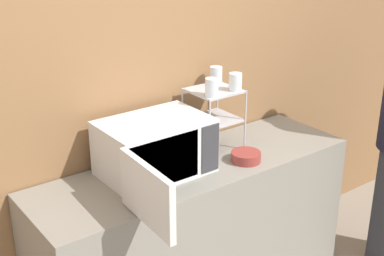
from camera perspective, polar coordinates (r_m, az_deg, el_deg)
name	(u,v)px	position (r m, az deg, el deg)	size (l,w,h in m)	color
wall_back	(160,77)	(2.96, -3.41, 5.50)	(8.00, 0.06, 2.60)	olive
counter	(195,235)	(3.09, 0.32, -11.35)	(1.83, 0.56, 0.89)	gray
microwave	(155,149)	(2.70, -4.01, -2.28)	(0.60, 0.79, 0.29)	silver
dish_rack	(214,106)	(2.98, 2.34, 2.35)	(0.27, 0.26, 0.35)	#B2B2B7
glass_front_left	(212,87)	(2.83, 2.13, 4.36)	(0.07, 0.07, 0.10)	silver
glass_back_right	(216,75)	(3.05, 2.57, 5.67)	(0.07, 0.07, 0.10)	silver
glass_front_right	(235,82)	(2.93, 4.65, 4.93)	(0.07, 0.07, 0.10)	silver
bowl	(246,157)	(2.91, 5.76, -3.08)	(0.16, 0.16, 0.05)	maroon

